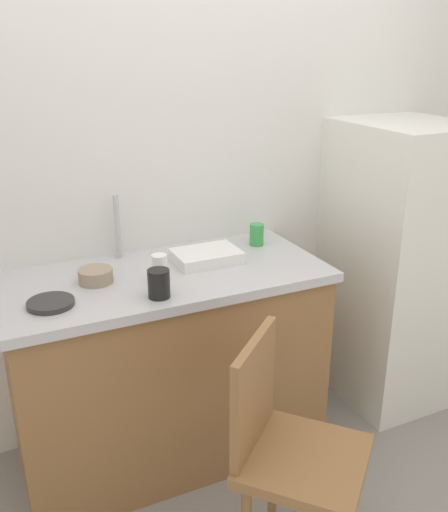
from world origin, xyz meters
The scene contains 12 objects.
back_wall centered at (0.00, 1.00, 1.32)m, with size 4.80×0.10×2.64m, color silver.
cabinet_base centered at (-0.26, 0.65, 0.42)m, with size 1.30×0.60×0.85m, color olive.
countertop centered at (-0.26, 0.65, 0.87)m, with size 1.34×0.64×0.04m, color #B7B7BC.
faucet centered at (-0.38, 0.90, 1.03)m, with size 0.02×0.02×0.29m, color #B7B7BC.
refrigerator centered at (0.97, 0.64, 0.72)m, with size 0.55×0.63×1.43m, color silver.
chair centered at (-0.10, -0.10, 0.50)m, with size 0.57×0.57×0.89m.
dish_tray centered at (-0.05, 0.69, 0.91)m, with size 0.28×0.20×0.05m, color white.
terracotta_bowl centered at (-0.54, 0.67, 0.92)m, with size 0.14×0.14×0.06m, color gray.
hotplate centered at (-0.74, 0.53, 0.90)m, with size 0.17×0.17×0.02m, color #2D2D2D.
cup_white centered at (-0.30, 0.58, 0.94)m, with size 0.06×0.06×0.11m, color white.
cup_green centered at (0.25, 0.79, 0.94)m, with size 0.07×0.07×0.10m, color green.
cup_black centered at (-0.36, 0.43, 0.94)m, with size 0.08×0.08×0.11m, color black.
Camera 1 is at (-0.96, -1.42, 1.79)m, focal length 39.96 mm.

